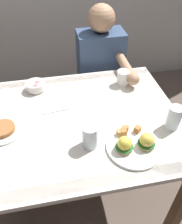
% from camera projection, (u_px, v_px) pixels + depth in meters
% --- Properties ---
extents(ground_plane, '(6.00, 6.00, 0.00)m').
position_uv_depth(ground_plane, '(77.00, 190.00, 1.77)').
color(ground_plane, brown).
extents(dining_table, '(1.20, 0.90, 0.74)m').
position_uv_depth(dining_table, '(73.00, 133.00, 1.35)').
color(dining_table, silver).
rests_on(dining_table, ground_plane).
extents(eggs_benedict_plate, '(0.27, 0.27, 0.09)m').
position_uv_depth(eggs_benedict_plate, '(135.00, 144.00, 1.12)').
color(eggs_benedict_plate, white).
rests_on(eggs_benedict_plate, dining_table).
extents(fruit_bowl, '(0.12, 0.12, 0.06)m').
position_uv_depth(fruit_bowl, '(36.00, 86.00, 1.47)').
color(fruit_bowl, white).
rests_on(fruit_bowl, dining_table).
extents(coffee_mug, '(0.11, 0.08, 0.09)m').
position_uv_depth(coffee_mug, '(123.00, 77.00, 1.50)').
color(coffee_mug, white).
rests_on(coffee_mug, dining_table).
extents(fork, '(0.16, 0.04, 0.00)m').
position_uv_depth(fork, '(59.00, 110.00, 1.34)').
color(fork, silver).
rests_on(fork, dining_table).
extents(water_glass_near, '(0.08, 0.08, 0.12)m').
position_uv_depth(water_glass_near, '(90.00, 137.00, 1.11)').
color(water_glass_near, silver).
rests_on(water_glass_near, dining_table).
extents(water_glass_far, '(0.07, 0.07, 0.13)m').
position_uv_depth(water_glass_far, '(174.00, 119.00, 1.20)').
color(water_glass_far, silver).
rests_on(water_glass_far, dining_table).
extents(side_plate, '(0.20, 0.20, 0.04)m').
position_uv_depth(side_plate, '(3.00, 130.00, 1.21)').
color(side_plate, white).
rests_on(side_plate, dining_table).
extents(diner_person, '(0.34, 0.54, 1.14)m').
position_uv_depth(diner_person, '(101.00, 71.00, 1.82)').
color(diner_person, '#33333D').
rests_on(diner_person, ground_plane).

